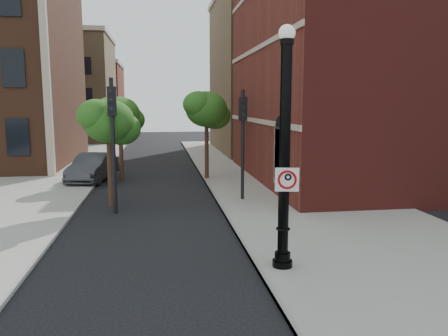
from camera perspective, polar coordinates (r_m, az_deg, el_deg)
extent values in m
plane|color=black|center=(11.33, -5.35, -14.85)|extent=(120.00, 120.00, 0.00)
cube|color=gray|center=(21.86, 9.06, -3.32)|extent=(8.00, 60.00, 0.12)
cube|color=gray|center=(29.96, -24.82, -0.83)|extent=(10.00, 50.00, 0.12)
cube|color=gray|center=(21.02, -1.28, -3.66)|extent=(0.10, 60.00, 0.14)
cube|color=maroon|center=(29.50, 26.05, 10.55)|extent=(22.00, 16.00, 12.00)
cube|color=black|center=(20.31, 7.24, 1.37)|extent=(0.08, 1.40, 2.40)
cube|color=tan|center=(25.03, 4.22, 6.18)|extent=(0.06, 16.00, 0.25)
cube|color=tan|center=(25.19, 4.32, 15.31)|extent=(0.06, 16.00, 0.25)
cube|color=tan|center=(28.27, -22.30, 12.94)|extent=(0.40, 0.40, 14.00)
cube|color=#8B6F4C|center=(55.62, -20.69, 9.46)|extent=(12.00, 12.00, 12.00)
cube|color=maroon|center=(69.36, -18.22, 8.44)|extent=(12.00, 12.00, 10.00)
cube|color=#8B6F4C|center=(43.72, 14.02, 11.49)|extent=(22.00, 14.00, 14.00)
cylinder|color=black|center=(12.16, 7.62, -12.49)|extent=(0.54, 0.54, 0.29)
cylinder|color=black|center=(12.07, 7.64, -11.41)|extent=(0.43, 0.43, 0.24)
cylinder|color=black|center=(11.44, 7.90, 1.50)|extent=(0.29, 0.29, 5.63)
torus|color=black|center=(11.83, 7.71, -7.87)|extent=(0.39, 0.39, 0.06)
cylinder|color=black|center=(11.46, 8.21, 16.00)|extent=(0.35, 0.35, 0.15)
sphere|color=silver|center=(11.49, 8.23, 17.05)|extent=(0.43, 0.43, 0.43)
cube|color=white|center=(11.38, 8.23, -1.51)|extent=(0.61, 0.14, 0.62)
cube|color=black|center=(11.34, 8.26, -0.09)|extent=(0.61, 0.12, 0.05)
cube|color=black|center=(11.43, 8.20, -2.92)|extent=(0.61, 0.12, 0.05)
cube|color=black|center=(11.36, 6.80, -1.51)|extent=(0.05, 0.02, 0.62)
cube|color=black|center=(11.41, 9.65, -1.52)|extent=(0.05, 0.02, 0.62)
torus|color=#A90607|center=(11.38, 8.23, -1.51)|extent=(0.50, 0.16, 0.50)
cube|color=#A90607|center=(11.38, 8.23, -1.51)|extent=(0.35, 0.07, 0.35)
cube|color=black|center=(11.38, 7.94, -1.51)|extent=(0.06, 0.02, 0.29)
torus|color=black|center=(11.37, 8.36, -1.18)|extent=(0.20, 0.09, 0.19)
cylinder|color=black|center=(11.34, 8.26, -0.12)|extent=(0.03, 0.03, 0.03)
imported|color=#303035|center=(26.38, -16.73, 0.08)|extent=(2.56, 5.12, 1.61)
cylinder|color=black|center=(18.12, -14.24, 2.68)|extent=(0.16, 0.16, 5.48)
cube|color=black|center=(18.04, -14.45, 8.47)|extent=(0.39, 0.37, 1.14)
sphere|color=#E50505|center=(17.87, -14.65, 9.74)|extent=(0.21, 0.21, 0.21)
sphere|color=#FF8C00|center=(17.86, -14.61, 8.65)|extent=(0.21, 0.21, 0.21)
sphere|color=#00E519|center=(17.86, -14.57, 7.55)|extent=(0.21, 0.21, 0.21)
cylinder|color=black|center=(19.80, 2.45, 2.83)|extent=(0.15, 0.15, 5.08)
cube|color=black|center=(19.70, 2.48, 7.73)|extent=(0.37, 0.35, 1.06)
sphere|color=#E50505|center=(19.53, 2.49, 8.82)|extent=(0.19, 0.19, 0.19)
sphere|color=#FF8C00|center=(19.53, 2.48, 7.88)|extent=(0.19, 0.19, 0.19)
sphere|color=#00E519|center=(19.54, 2.48, 6.95)|extent=(0.19, 0.19, 0.19)
cylinder|color=#999999|center=(16.88, 7.39, 0.47)|extent=(0.09, 0.09, 4.31)
cylinder|color=black|center=(19.43, -14.65, 0.08)|extent=(0.24, 0.24, 3.48)
ellipsoid|color=#205416|center=(19.25, -14.87, 5.95)|extent=(2.19, 2.19, 1.86)
ellipsoid|color=#205416|center=(19.61, -13.26, 5.03)|extent=(1.69, 1.69, 1.44)
ellipsoid|color=#205416|center=(19.00, -16.35, 6.61)|extent=(1.59, 1.59, 1.35)
cylinder|color=black|center=(25.88, -13.31, 2.31)|extent=(0.24, 0.24, 3.63)
ellipsoid|color=#205416|center=(25.76, -13.46, 6.91)|extent=(2.28, 2.28, 1.94)
ellipsoid|color=#205416|center=(26.14, -12.22, 6.17)|extent=(1.76, 1.76, 1.50)
ellipsoid|color=#205416|center=(25.49, -14.60, 7.44)|extent=(1.66, 1.66, 1.41)
cylinder|color=black|center=(25.60, -2.28, 2.73)|extent=(0.24, 0.24, 3.87)
ellipsoid|color=#205416|center=(25.48, -2.31, 7.69)|extent=(2.43, 2.43, 2.07)
ellipsoid|color=#205416|center=(25.99, -1.19, 6.85)|extent=(1.88, 1.88, 1.60)
ellipsoid|color=#205416|center=(25.10, -3.37, 8.30)|extent=(1.77, 1.77, 1.50)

